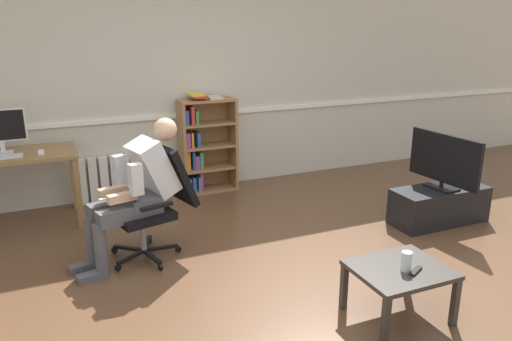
{
  "coord_description": "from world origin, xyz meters",
  "views": [
    {
      "loc": [
        -1.59,
        -3.14,
        2.03
      ],
      "look_at": [
        0.15,
        0.85,
        0.7
      ],
      "focal_mm": 35.15,
      "sensor_mm": 36.0,
      "label": 1
    }
  ],
  "objects_px": {
    "tv_screen": "(444,160)",
    "coffee_table": "(400,275)",
    "bookshelf": "(203,146)",
    "drinking_glass": "(406,261)",
    "person_seated": "(137,188)",
    "computer_mouse": "(41,152)",
    "office_chair": "(157,198)",
    "keyboard": "(1,157)",
    "computer_desk": "(6,165)",
    "spare_remote": "(416,271)",
    "tv_stand": "(439,205)",
    "imac_monitor": "(0,128)",
    "radiator": "(120,177)"
  },
  "relations": [
    {
      "from": "keyboard",
      "to": "drinking_glass",
      "type": "xyz_separation_m",
      "value": [
        2.55,
        -2.75,
        -0.32
      ]
    },
    {
      "from": "computer_mouse",
      "to": "radiator",
      "type": "bearing_deg",
      "value": 32.47
    },
    {
      "from": "tv_screen",
      "to": "drinking_glass",
      "type": "height_order",
      "value": "tv_screen"
    },
    {
      "from": "office_chair",
      "to": "person_seated",
      "type": "height_order",
      "value": "person_seated"
    },
    {
      "from": "person_seated",
      "to": "drinking_glass",
      "type": "relative_size",
      "value": 8.87
    },
    {
      "from": "person_seated",
      "to": "tv_screen",
      "type": "bearing_deg",
      "value": 67.9
    },
    {
      "from": "person_seated",
      "to": "coffee_table",
      "type": "relative_size",
      "value": 1.9
    },
    {
      "from": "imac_monitor",
      "to": "drinking_glass",
      "type": "distance_m",
      "value": 3.94
    },
    {
      "from": "computer_desk",
      "to": "office_chair",
      "type": "height_order",
      "value": "office_chair"
    },
    {
      "from": "computer_mouse",
      "to": "coffee_table",
      "type": "relative_size",
      "value": 0.16
    },
    {
      "from": "person_seated",
      "to": "tv_stand",
      "type": "xyz_separation_m",
      "value": [
        2.98,
        -0.41,
        -0.47
      ]
    },
    {
      "from": "tv_stand",
      "to": "bookshelf",
      "type": "bearing_deg",
      "value": 134.71
    },
    {
      "from": "spare_remote",
      "to": "coffee_table",
      "type": "bearing_deg",
      "value": -178.38
    },
    {
      "from": "bookshelf",
      "to": "coffee_table",
      "type": "height_order",
      "value": "bookshelf"
    },
    {
      "from": "imac_monitor",
      "to": "tv_screen",
      "type": "relative_size",
      "value": 0.56
    },
    {
      "from": "tv_stand",
      "to": "computer_desk",
      "type": "bearing_deg",
      "value": 157.9
    },
    {
      "from": "imac_monitor",
      "to": "tv_stand",
      "type": "height_order",
      "value": "imac_monitor"
    },
    {
      "from": "computer_mouse",
      "to": "tv_stand",
      "type": "relative_size",
      "value": 0.1
    },
    {
      "from": "tv_screen",
      "to": "coffee_table",
      "type": "xyz_separation_m",
      "value": [
        -1.5,
        -1.21,
        -0.34
      ]
    },
    {
      "from": "computer_desk",
      "to": "tv_screen",
      "type": "bearing_deg",
      "value": -22.09
    },
    {
      "from": "radiator",
      "to": "tv_stand",
      "type": "relative_size",
      "value": 0.93
    },
    {
      "from": "tv_screen",
      "to": "computer_desk",
      "type": "bearing_deg",
      "value": 62.84
    },
    {
      "from": "keyboard",
      "to": "radiator",
      "type": "xyz_separation_m",
      "value": [
        1.15,
        0.53,
        -0.5
      ]
    },
    {
      "from": "computer_mouse",
      "to": "spare_remote",
      "type": "distance_m",
      "value": 3.62
    },
    {
      "from": "tv_stand",
      "to": "drinking_glass",
      "type": "distance_m",
      "value": 1.97
    },
    {
      "from": "bookshelf",
      "to": "radiator",
      "type": "xyz_separation_m",
      "value": [
        -0.98,
        0.1,
        -0.3
      ]
    },
    {
      "from": "office_chair",
      "to": "computer_desk",
      "type": "bearing_deg",
      "value": -148.52
    },
    {
      "from": "computer_mouse",
      "to": "bookshelf",
      "type": "relative_size",
      "value": 0.08
    },
    {
      "from": "computer_desk",
      "to": "tv_screen",
      "type": "height_order",
      "value": "tv_screen"
    },
    {
      "from": "tv_screen",
      "to": "spare_remote",
      "type": "xyz_separation_m",
      "value": [
        -1.44,
        -1.3,
        -0.27
      ]
    },
    {
      "from": "computer_mouse",
      "to": "person_seated",
      "type": "height_order",
      "value": "person_seated"
    },
    {
      "from": "person_seated",
      "to": "spare_remote",
      "type": "bearing_deg",
      "value": 27.56
    },
    {
      "from": "radiator",
      "to": "coffee_table",
      "type": "bearing_deg",
      "value": -66.74
    },
    {
      "from": "bookshelf",
      "to": "drinking_glass",
      "type": "distance_m",
      "value": 3.21
    },
    {
      "from": "tv_stand",
      "to": "imac_monitor",
      "type": "bearing_deg",
      "value": 157.02
    },
    {
      "from": "computer_mouse",
      "to": "office_chair",
      "type": "height_order",
      "value": "office_chair"
    },
    {
      "from": "office_chair",
      "to": "coffee_table",
      "type": "bearing_deg",
      "value": 23.89
    },
    {
      "from": "imac_monitor",
      "to": "spare_remote",
      "type": "bearing_deg",
      "value": -49.38
    },
    {
      "from": "tv_screen",
      "to": "drinking_glass",
      "type": "relative_size",
      "value": 6.21
    },
    {
      "from": "computer_desk",
      "to": "spare_remote",
      "type": "distance_m",
      "value": 3.91
    },
    {
      "from": "office_chair",
      "to": "person_seated",
      "type": "xyz_separation_m",
      "value": [
        -0.17,
        -0.04,
        0.13
      ]
    },
    {
      "from": "keyboard",
      "to": "drinking_glass",
      "type": "height_order",
      "value": "keyboard"
    },
    {
      "from": "keyboard",
      "to": "person_seated",
      "type": "relative_size",
      "value": 0.31
    },
    {
      "from": "imac_monitor",
      "to": "computer_mouse",
      "type": "distance_m",
      "value": 0.46
    },
    {
      "from": "office_chair",
      "to": "tv_screen",
      "type": "relative_size",
      "value": 1.15
    },
    {
      "from": "person_seated",
      "to": "computer_mouse",
      "type": "bearing_deg",
      "value": -161.54
    },
    {
      "from": "radiator",
      "to": "coffee_table",
      "type": "xyz_separation_m",
      "value": [
        1.39,
        -3.23,
        0.07
      ]
    },
    {
      "from": "computer_desk",
      "to": "spare_remote",
      "type": "relative_size",
      "value": 8.82
    },
    {
      "from": "keyboard",
      "to": "tv_screen",
      "type": "bearing_deg",
      "value": -20.25
    },
    {
      "from": "computer_mouse",
      "to": "office_chair",
      "type": "xyz_separation_m",
      "value": [
        0.88,
        -1.06,
        -0.25
      ]
    }
  ]
}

